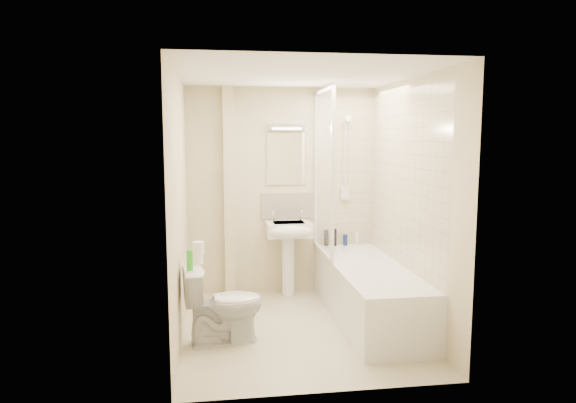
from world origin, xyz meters
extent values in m
plane|color=beige|center=(0.00, 0.00, 0.00)|extent=(2.50, 2.50, 0.00)
cube|color=beige|center=(0.00, 1.25, 1.20)|extent=(2.20, 0.02, 2.40)
cube|color=beige|center=(-1.10, 0.00, 1.20)|extent=(0.02, 2.50, 2.40)
cube|color=beige|center=(1.10, 0.00, 1.20)|extent=(0.02, 2.50, 2.40)
cube|color=white|center=(0.00, 0.00, 2.40)|extent=(2.20, 2.50, 0.02)
cube|color=beige|center=(0.75, 1.24, 1.42)|extent=(0.70, 0.01, 1.75)
cube|color=beige|center=(1.09, 0.20, 1.42)|extent=(0.01, 2.10, 1.75)
cube|color=beige|center=(-0.62, 1.19, 1.20)|extent=(0.12, 0.12, 2.40)
cube|color=beige|center=(0.05, 1.24, 1.03)|extent=(0.60, 0.02, 0.30)
cube|color=white|center=(0.05, 1.24, 1.58)|extent=(0.46, 0.01, 0.60)
cube|color=silver|center=(0.05, 1.22, 1.95)|extent=(0.42, 0.07, 0.07)
cube|color=white|center=(0.75, 0.20, 0.28)|extent=(0.70, 2.10, 0.55)
cube|color=white|center=(0.75, 0.20, 0.49)|extent=(0.56, 1.96, 0.05)
cube|color=white|center=(0.40, 0.80, 1.45)|extent=(0.01, 0.90, 1.80)
cube|color=white|center=(0.40, 1.23, 1.45)|extent=(0.04, 0.04, 1.80)
cube|color=white|center=(0.40, 0.35, 1.45)|extent=(0.04, 0.04, 1.80)
cube|color=white|center=(0.40, 0.80, 2.33)|extent=(0.04, 0.90, 0.04)
cube|color=white|center=(0.40, 0.80, 0.57)|extent=(0.04, 0.90, 0.03)
cylinder|color=white|center=(0.75, 1.22, 1.55)|extent=(0.02, 0.02, 0.90)
cylinder|color=white|center=(0.75, 1.22, 1.10)|extent=(0.05, 0.05, 0.02)
cylinder|color=white|center=(0.75, 1.22, 2.00)|extent=(0.05, 0.05, 0.02)
cylinder|color=white|center=(0.75, 1.15, 2.03)|extent=(0.08, 0.11, 0.11)
cube|color=white|center=(0.75, 1.21, 1.17)|extent=(0.10, 0.05, 0.14)
cylinder|color=white|center=(0.73, 1.19, 1.60)|extent=(0.01, 0.13, 0.84)
cylinder|color=white|center=(0.05, 1.08, 0.34)|extent=(0.15, 0.15, 0.69)
cube|color=white|center=(0.05, 1.05, 0.79)|extent=(0.51, 0.39, 0.16)
ellipsoid|color=white|center=(0.05, 0.88, 0.79)|extent=(0.51, 0.22, 0.16)
cube|color=silver|center=(0.05, 1.05, 0.85)|extent=(0.35, 0.26, 0.04)
cylinder|color=white|center=(-0.12, 1.16, 0.91)|extent=(0.03, 0.03, 0.10)
cylinder|color=white|center=(0.22, 1.16, 0.91)|extent=(0.03, 0.03, 0.10)
sphere|color=white|center=(-0.12, 1.16, 0.97)|extent=(0.04, 0.04, 0.04)
sphere|color=white|center=(0.22, 1.16, 0.97)|extent=(0.04, 0.04, 0.04)
cylinder|color=black|center=(0.52, 1.16, 0.65)|extent=(0.05, 0.05, 0.19)
cylinder|color=silver|center=(0.59, 1.16, 0.62)|extent=(0.05, 0.05, 0.13)
cylinder|color=black|center=(0.61, 1.16, 0.65)|extent=(0.05, 0.05, 0.20)
cylinder|color=navy|center=(0.75, 1.16, 0.61)|extent=(0.05, 0.05, 0.13)
cylinder|color=silver|center=(0.89, 1.16, 0.62)|extent=(0.06, 0.06, 0.14)
imported|color=white|center=(-0.72, -0.21, 0.35)|extent=(0.56, 0.79, 0.71)
cylinder|color=white|center=(-0.95, -0.11, 0.75)|extent=(0.12, 0.12, 0.09)
cylinder|color=white|center=(-0.93, -0.13, 0.86)|extent=(0.10, 0.10, 0.11)
cylinder|color=green|center=(-1.00, -0.35, 0.80)|extent=(0.05, 0.05, 0.18)
camera|label=1|loc=(-0.77, -4.69, 1.86)|focal=32.00mm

